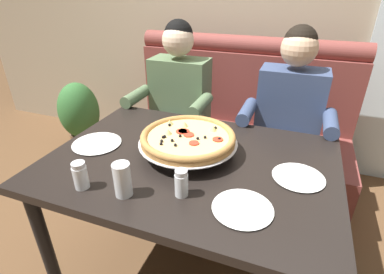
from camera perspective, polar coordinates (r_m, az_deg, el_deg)
ground_plane at (r=1.88m, az=-0.22°, el=-24.27°), size 16.00×16.00×0.00m
booth_bench at (r=2.32m, az=8.04°, el=-0.27°), size 1.68×0.78×1.13m
dining_table at (r=1.41m, az=-0.26°, el=-7.30°), size 1.31×0.93×0.76m
diner_left at (r=2.07m, az=-3.41°, el=5.87°), size 0.54×0.64×1.27m
diner_right at (r=1.91m, az=17.82°, el=2.60°), size 0.54×0.64×1.27m
pizza at (r=1.37m, az=-0.78°, el=-0.19°), size 0.46×0.46×0.11m
shaker_parmesan at (r=1.13m, az=-2.06°, el=-9.20°), size 0.05×0.05×0.11m
shaker_oregano at (r=1.24m, az=-20.71°, el=-7.26°), size 0.06×0.06×0.11m
plate_near_left at (r=1.10m, az=9.77°, el=-13.22°), size 0.22×0.22×0.02m
plate_near_right at (r=1.56m, az=-17.94°, el=-0.97°), size 0.24×0.24×0.02m
plate_far_side at (r=1.31m, az=19.90°, el=-7.08°), size 0.22×0.22×0.02m
drinking_glass at (r=1.15m, az=-13.26°, el=-8.29°), size 0.07×0.07×0.14m
potted_plant at (r=2.91m, az=-20.86°, el=3.85°), size 0.36×0.36×0.70m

